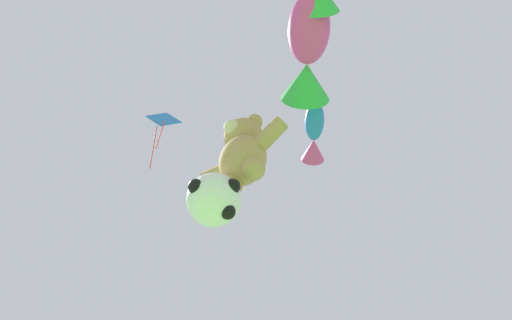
{
  "coord_description": "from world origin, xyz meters",
  "views": [
    {
      "loc": [
        4.79,
        2.61,
        1.37
      ],
      "look_at": [
        1.16,
        6.82,
        10.24
      ],
      "focal_mm": 35.0,
      "sensor_mm": 36.0,
      "label": 1
    }
  ],
  "objects": [
    {
      "name": "teddy_bear_kite",
      "position": [
        1.21,
        6.36,
        9.91
      ],
      "size": [
        2.19,
        0.96,
        2.22
      ],
      "color": "tan"
    },
    {
      "name": "soccer_ball_kite",
      "position": [
        0.71,
        6.19,
        8.6
      ],
      "size": [
        1.1,
        1.1,
        1.01
      ],
      "color": "white"
    },
    {
      "name": "fish_kite_cobalt",
      "position": [
        2.02,
        7.95,
        11.81
      ],
      "size": [
        1.4,
        1.53,
        0.57
      ],
      "color": "blue"
    },
    {
      "name": "fish_kite_magenta",
      "position": [
        3.14,
        6.24,
        11.74
      ],
      "size": [
        2.3,
        2.44,
        1.11
      ],
      "color": "#E53F9E"
    },
    {
      "name": "diamond_kite",
      "position": [
        -1.92,
        6.08,
        14.64
      ],
      "size": [
        0.72,
        0.9,
        2.99
      ],
      "color": "blue"
    }
  ]
}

